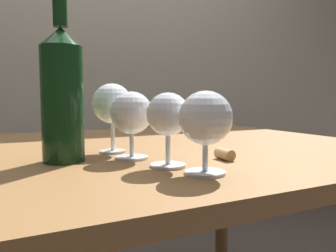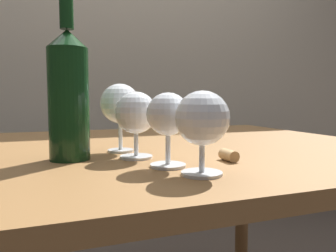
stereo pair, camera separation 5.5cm
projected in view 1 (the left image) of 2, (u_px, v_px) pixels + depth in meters
back_wall at (75, 23)px, 1.85m from camera, size 5.00×0.08×2.60m
dining_table at (160, 181)px, 0.84m from camera, size 1.10×0.92×0.74m
wine_glass_port at (206, 120)px, 0.49m from camera, size 0.09×0.09×0.13m
wine_glass_merlot at (168, 117)px, 0.55m from camera, size 0.07×0.07×0.13m
wine_glass_empty at (132, 114)px, 0.62m from camera, size 0.08×0.08×0.13m
wine_glass_rose at (112, 104)px, 0.69m from camera, size 0.09×0.09×0.15m
wine_bottle at (62, 91)px, 0.59m from camera, size 0.08×0.08×0.34m
cork at (225, 154)px, 0.62m from camera, size 0.02×0.04×0.02m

